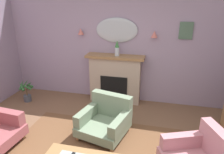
# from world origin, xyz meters

# --- Properties ---
(wall_back) EXTENTS (6.86, 0.10, 2.64)m
(wall_back) POSITION_xyz_m (0.00, 2.56, 1.32)
(wall_back) COLOR #9E8CA8
(wall_back) RESTS_ON ground
(fireplace) EXTENTS (1.36, 0.36, 1.16)m
(fireplace) POSITION_xyz_m (-0.24, 2.33, 0.57)
(fireplace) COLOR tan
(fireplace) RESTS_ON ground
(mantel_vase_centre) EXTENTS (0.10, 0.10, 0.36)m
(mantel_vase_centre) POSITION_xyz_m (-0.19, 2.31, 1.34)
(mantel_vase_centre) COLOR silver
(mantel_vase_centre) RESTS_ON fireplace
(wall_mirror) EXTENTS (0.96, 0.06, 0.56)m
(wall_mirror) POSITION_xyz_m (-0.24, 2.48, 1.71)
(wall_mirror) COLOR #B2BCC6
(wall_sconce_left) EXTENTS (0.14, 0.14, 0.14)m
(wall_sconce_left) POSITION_xyz_m (-1.09, 2.43, 1.66)
(wall_sconce_left) COLOR #D17066
(wall_sconce_right) EXTENTS (0.14, 0.14, 0.14)m
(wall_sconce_right) POSITION_xyz_m (0.61, 2.43, 1.66)
(wall_sconce_right) COLOR #D17066
(framed_picture) EXTENTS (0.28, 0.03, 0.36)m
(framed_picture) POSITION_xyz_m (1.26, 2.49, 1.75)
(framed_picture) COLOR #4C6B56
(armchair_near_fireplace) EXTENTS (0.97, 0.98, 0.71)m
(armchair_near_fireplace) POSITION_xyz_m (-0.11, 0.99, 0.31)
(armchair_near_fireplace) COLOR gray
(armchair_near_fireplace) RESTS_ON ground
(potted_plant_small_fern) EXTENTS (0.35, 0.36, 0.55)m
(potted_plant_small_fern) POSITION_xyz_m (-2.33, 1.81, 0.28)
(potted_plant_small_fern) COLOR #474C56
(potted_plant_small_fern) RESTS_ON ground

